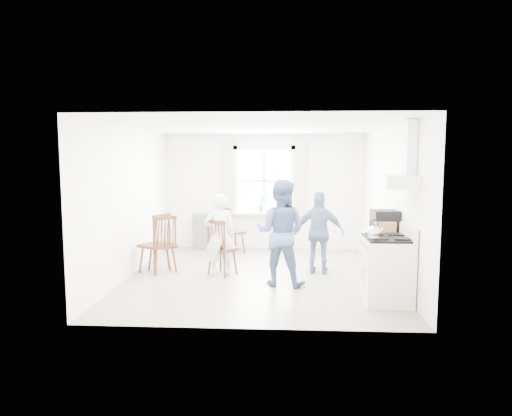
{
  "coord_description": "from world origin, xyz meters",
  "views": [
    {
      "loc": [
        0.41,
        -7.83,
        2.08
      ],
      "look_at": [
        -0.05,
        0.2,
        1.18
      ],
      "focal_mm": 32.0,
      "sensor_mm": 36.0,
      "label": 1
    }
  ],
  "objects_px": {
    "windsor_chair_c": "(159,237)",
    "person_mid": "(281,233)",
    "gas_stove": "(387,269)",
    "low_cabinet": "(381,260)",
    "person_left": "(220,235)",
    "windsor_chair_a": "(164,238)",
    "windsor_chair_b": "(218,242)",
    "person_right": "(319,233)",
    "stereo_stack": "(385,221)"
  },
  "relations": [
    {
      "from": "windsor_chair_b",
      "to": "person_left",
      "type": "height_order",
      "value": "person_left"
    },
    {
      "from": "gas_stove",
      "to": "windsor_chair_c",
      "type": "xyz_separation_m",
      "value": [
        -3.7,
        1.46,
        0.18
      ]
    },
    {
      "from": "windsor_chair_c",
      "to": "person_right",
      "type": "relative_size",
      "value": 0.73
    },
    {
      "from": "person_right",
      "to": "windsor_chair_b",
      "type": "bearing_deg",
      "value": 18.68
    },
    {
      "from": "person_right",
      "to": "low_cabinet",
      "type": "bearing_deg",
      "value": 144.82
    },
    {
      "from": "stereo_stack",
      "to": "person_left",
      "type": "height_order",
      "value": "person_left"
    },
    {
      "from": "windsor_chair_a",
      "to": "person_left",
      "type": "xyz_separation_m",
      "value": [
        1.02,
        -0.1,
        0.08
      ]
    },
    {
      "from": "low_cabinet",
      "to": "windsor_chair_a",
      "type": "bearing_deg",
      "value": 168.65
    },
    {
      "from": "windsor_chair_b",
      "to": "person_left",
      "type": "relative_size",
      "value": 0.69
    },
    {
      "from": "windsor_chair_b",
      "to": "person_left",
      "type": "xyz_separation_m",
      "value": [
        0.02,
        0.03,
        0.12
      ]
    },
    {
      "from": "low_cabinet",
      "to": "windsor_chair_a",
      "type": "distance_m",
      "value": 3.75
    },
    {
      "from": "windsor_chair_c",
      "to": "windsor_chair_b",
      "type": "bearing_deg",
      "value": -7.55
    },
    {
      "from": "person_mid",
      "to": "person_left",
      "type": "bearing_deg",
      "value": -11.8
    },
    {
      "from": "person_mid",
      "to": "person_right",
      "type": "bearing_deg",
      "value": -117.84
    },
    {
      "from": "gas_stove",
      "to": "person_left",
      "type": "xyz_separation_m",
      "value": [
        -2.59,
        1.34,
        0.24
      ]
    },
    {
      "from": "person_mid",
      "to": "windsor_chair_c",
      "type": "bearing_deg",
      "value": -2.22
    },
    {
      "from": "gas_stove",
      "to": "person_mid",
      "type": "relative_size",
      "value": 0.65
    },
    {
      "from": "low_cabinet",
      "to": "stereo_stack",
      "type": "bearing_deg",
      "value": 6.05
    },
    {
      "from": "gas_stove",
      "to": "person_left",
      "type": "distance_m",
      "value": 2.92
    },
    {
      "from": "gas_stove",
      "to": "windsor_chair_a",
      "type": "height_order",
      "value": "gas_stove"
    },
    {
      "from": "gas_stove",
      "to": "stereo_stack",
      "type": "relative_size",
      "value": 2.65
    },
    {
      "from": "gas_stove",
      "to": "person_right",
      "type": "distance_m",
      "value": 1.82
    },
    {
      "from": "gas_stove",
      "to": "person_right",
      "type": "bearing_deg",
      "value": 117.49
    },
    {
      "from": "gas_stove",
      "to": "stereo_stack",
      "type": "distance_m",
      "value": 0.93
    },
    {
      "from": "windsor_chair_a",
      "to": "person_right",
      "type": "relative_size",
      "value": 0.71
    },
    {
      "from": "low_cabinet",
      "to": "person_mid",
      "type": "distance_m",
      "value": 1.65
    },
    {
      "from": "low_cabinet",
      "to": "windsor_chair_c",
      "type": "bearing_deg",
      "value": 168.62
    },
    {
      "from": "windsor_chair_a",
      "to": "windsor_chair_b",
      "type": "height_order",
      "value": "windsor_chair_a"
    },
    {
      "from": "person_right",
      "to": "windsor_chair_a",
      "type": "bearing_deg",
      "value": 12.94
    },
    {
      "from": "low_cabinet",
      "to": "windsor_chair_a",
      "type": "height_order",
      "value": "windsor_chair_a"
    },
    {
      "from": "gas_stove",
      "to": "windsor_chair_c",
      "type": "distance_m",
      "value": 3.98
    },
    {
      "from": "windsor_chair_b",
      "to": "person_left",
      "type": "bearing_deg",
      "value": 49.87
    },
    {
      "from": "low_cabinet",
      "to": "person_left",
      "type": "xyz_separation_m",
      "value": [
        -2.66,
        0.64,
        0.28
      ]
    },
    {
      "from": "gas_stove",
      "to": "stereo_stack",
      "type": "xyz_separation_m",
      "value": [
        0.11,
        0.7,
        0.59
      ]
    },
    {
      "from": "person_mid",
      "to": "windsor_chair_b",
      "type": "bearing_deg",
      "value": -10.22
    },
    {
      "from": "windsor_chair_a",
      "to": "person_mid",
      "type": "xyz_separation_m",
      "value": [
        2.09,
        -0.61,
        0.22
      ]
    },
    {
      "from": "low_cabinet",
      "to": "person_mid",
      "type": "bearing_deg",
      "value": 175.5
    },
    {
      "from": "gas_stove",
      "to": "windsor_chair_b",
      "type": "height_order",
      "value": "gas_stove"
    },
    {
      "from": "low_cabinet",
      "to": "gas_stove",
      "type": "bearing_deg",
      "value": -95.68
    },
    {
      "from": "person_left",
      "to": "person_mid",
      "type": "height_order",
      "value": "person_mid"
    },
    {
      "from": "person_left",
      "to": "person_right",
      "type": "xyz_separation_m",
      "value": [
        1.76,
        0.26,
        0.01
      ]
    },
    {
      "from": "windsor_chair_c",
      "to": "person_left",
      "type": "xyz_separation_m",
      "value": [
        1.11,
        -0.12,
        0.07
      ]
    },
    {
      "from": "windsor_chair_c",
      "to": "person_mid",
      "type": "height_order",
      "value": "person_mid"
    },
    {
      "from": "stereo_stack",
      "to": "windsor_chair_b",
      "type": "height_order",
      "value": "stereo_stack"
    },
    {
      "from": "person_mid",
      "to": "low_cabinet",
      "type": "bearing_deg",
      "value": -170.52
    },
    {
      "from": "windsor_chair_c",
      "to": "person_mid",
      "type": "bearing_deg",
      "value": -16.21
    },
    {
      "from": "windsor_chair_a",
      "to": "gas_stove",
      "type": "bearing_deg",
      "value": -21.74
    },
    {
      "from": "windsor_chair_a",
      "to": "person_right",
      "type": "bearing_deg",
      "value": 3.25
    },
    {
      "from": "windsor_chair_b",
      "to": "windsor_chair_c",
      "type": "relative_size",
      "value": 0.93
    },
    {
      "from": "windsor_chair_b",
      "to": "person_mid",
      "type": "xyz_separation_m",
      "value": [
        1.09,
        -0.49,
        0.25
      ]
    }
  ]
}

